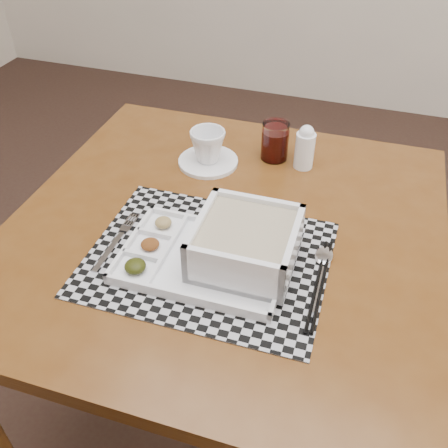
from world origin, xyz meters
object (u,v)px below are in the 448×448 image
(dining_table, at_px, (225,249))
(creamer_bottle, at_px, (305,147))
(juice_glass, at_px, (275,142))
(cup, at_px, (208,146))
(serving_tray, at_px, (235,248))

(dining_table, height_order, creamer_bottle, creamer_bottle)
(dining_table, bearing_deg, juice_glass, 83.13)
(creamer_bottle, bearing_deg, cup, -165.23)
(dining_table, distance_m, juice_glass, 0.32)
(cup, distance_m, juice_glass, 0.17)
(dining_table, xyz_separation_m, juice_glass, (0.04, 0.29, 0.11))
(dining_table, xyz_separation_m, creamer_bottle, (0.11, 0.28, 0.13))
(serving_tray, distance_m, cup, 0.37)
(dining_table, distance_m, serving_tray, 0.16)
(dining_table, relative_size, serving_tray, 2.78)
(serving_tray, relative_size, creamer_bottle, 2.93)
(juice_glass, bearing_deg, creamer_bottle, -12.17)
(cup, bearing_deg, serving_tray, -54.08)
(dining_table, xyz_separation_m, cup, (-0.12, 0.22, 0.12))
(dining_table, relative_size, creamer_bottle, 8.16)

